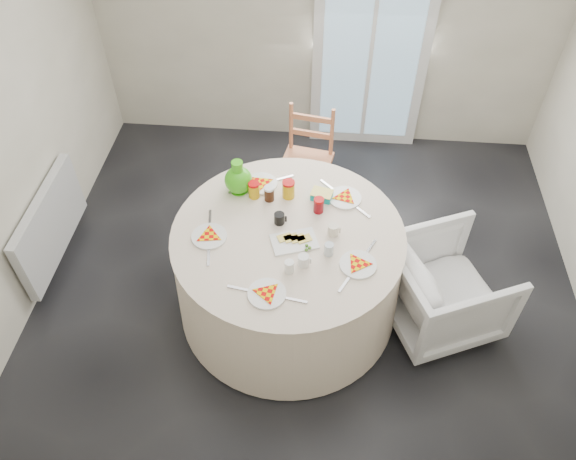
# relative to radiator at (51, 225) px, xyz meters

# --- Properties ---
(floor) EXTENTS (4.00, 4.00, 0.00)m
(floor) POSITION_rel_radiator_xyz_m (1.94, -0.20, -0.38)
(floor) COLOR black
(floor) RESTS_ON ground
(wall_back) EXTENTS (4.00, 0.02, 2.60)m
(wall_back) POSITION_rel_radiator_xyz_m (1.94, 1.80, 0.92)
(wall_back) COLOR #BCB5A3
(wall_back) RESTS_ON floor
(glass_door) EXTENTS (1.00, 0.08, 2.10)m
(glass_door) POSITION_rel_radiator_xyz_m (2.34, 1.75, 0.67)
(glass_door) COLOR silver
(glass_door) RESTS_ON floor
(radiator) EXTENTS (0.07, 1.00, 0.55)m
(radiator) POSITION_rel_radiator_xyz_m (0.00, 0.00, 0.00)
(radiator) COLOR silver
(radiator) RESTS_ON floor
(table) EXTENTS (1.56, 1.56, 0.79)m
(table) POSITION_rel_radiator_xyz_m (1.80, -0.29, -0.01)
(table) COLOR beige
(table) RESTS_ON floor
(wooden_chair) EXTENTS (0.46, 0.44, 0.89)m
(wooden_chair) POSITION_rel_radiator_xyz_m (1.85, 0.82, 0.09)
(wooden_chair) COLOR #C46843
(wooden_chair) RESTS_ON floor
(armchair) EXTENTS (0.90, 0.93, 0.74)m
(armchair) POSITION_rel_radiator_xyz_m (2.88, -0.30, 0.01)
(armchair) COLOR silver
(armchair) RESTS_ON floor
(place_settings) EXTENTS (1.51, 1.51, 0.02)m
(place_settings) POSITION_rel_radiator_xyz_m (1.80, -0.29, 0.39)
(place_settings) COLOR silver
(place_settings) RESTS_ON table
(jar_cluster) EXTENTS (0.51, 0.26, 0.15)m
(jar_cluster) POSITION_rel_radiator_xyz_m (1.76, -0.02, 0.44)
(jar_cluster) COLOR #964719
(jar_cluster) RESTS_ON table
(butter_tub) EXTENTS (0.16, 0.13, 0.06)m
(butter_tub) POSITION_rel_radiator_xyz_m (2.00, 0.06, 0.41)
(butter_tub) COLOR #06A09A
(butter_tub) RESTS_ON table
(green_pitcher) EXTENTS (0.21, 0.21, 0.25)m
(green_pitcher) POSITION_rel_radiator_xyz_m (1.43, 0.09, 0.49)
(green_pitcher) COLOR #39B414
(green_pitcher) RESTS_ON table
(cheese_platter) EXTENTS (0.33, 0.27, 0.04)m
(cheese_platter) POSITION_rel_radiator_xyz_m (1.85, -0.36, 0.39)
(cheese_platter) COLOR white
(cheese_platter) RESTS_ON table
(mugs_glasses) EXTENTS (0.56, 0.56, 0.09)m
(mugs_glasses) POSITION_rel_radiator_xyz_m (1.92, -0.32, 0.43)
(mugs_glasses) COLOR #A19798
(mugs_glasses) RESTS_ON table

